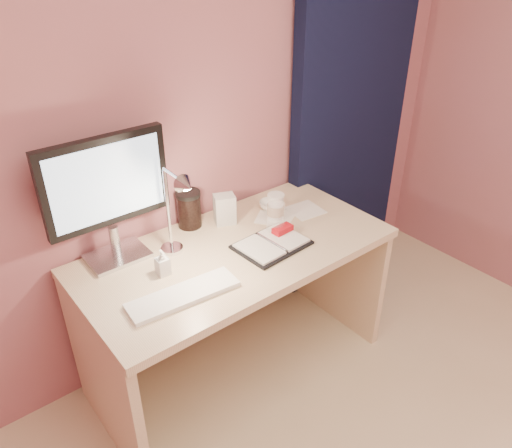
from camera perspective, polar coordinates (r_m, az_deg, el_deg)
room at (r=2.84m, az=9.60°, el=13.60°), size 3.50×3.50×3.50m
desk at (r=2.40m, az=-3.28°, el=-6.51°), size 1.40×0.70×0.73m
monitor at (r=2.07m, az=-16.73°, el=3.81°), size 0.52×0.18×0.55m
keyboard at (r=1.96m, az=-8.31°, el=-8.00°), size 0.45×0.17×0.02m
planner at (r=2.23m, az=1.91°, el=-2.15°), size 0.32×0.25×0.05m
paper_a at (r=2.46m, az=2.80°, el=0.89°), size 0.18×0.18×0.00m
paper_b at (r=2.52m, az=5.64°, el=1.59°), size 0.18×0.18×0.00m
paper_c at (r=2.44m, az=1.64°, el=0.69°), size 0.19×0.19×0.00m
coffee_cup at (r=2.41m, az=2.26°, el=1.89°), size 0.08×0.08×0.13m
clear_cup at (r=2.29m, az=2.24°, el=0.62°), size 0.08×0.08×0.15m
bowl at (r=2.52m, az=1.72°, el=2.18°), size 0.16×0.16×0.04m
lotion_bottle at (r=2.06m, az=-10.66°, el=-4.33°), size 0.05×0.05×0.11m
dark_jar at (r=2.36m, az=-7.65°, el=1.50°), size 0.11×0.11×0.16m
product_box at (r=2.38m, az=-3.61°, el=1.70°), size 0.12×0.11×0.14m
desk_lamp at (r=2.02m, az=-8.66°, el=1.94°), size 0.10×0.26×0.42m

